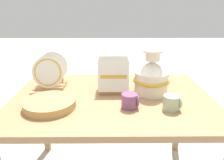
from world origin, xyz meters
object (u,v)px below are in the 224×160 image
dish_rack_round_plates (51,75)px  dish_rack_square_plates (113,79)px  ceramic_vase (152,76)px  mug_plum_glaze (130,101)px  wicker_charger_stack (50,104)px  mug_sage_glaze (172,103)px

dish_rack_round_plates → dish_rack_square_plates: bearing=-8.5°
ceramic_vase → mug_plum_glaze: 0.27m
wicker_charger_stack → mug_plum_glaze: size_ratio=2.98×
dish_rack_square_plates → mug_plum_glaze: (0.09, -0.25, -0.04)m
dish_rack_square_plates → wicker_charger_stack: bearing=-145.6°
ceramic_vase → dish_rack_round_plates: 0.68m
wicker_charger_stack → mug_plum_glaze: (0.45, -0.01, 0.02)m
ceramic_vase → dish_rack_round_plates: size_ratio=1.26×
dish_rack_round_plates → mug_plum_glaze: bearing=-31.4°
mug_plum_glaze → dish_rack_square_plates: bearing=109.8°
wicker_charger_stack → dish_rack_square_plates: bearing=34.4°
dish_rack_round_plates → mug_sage_glaze: dish_rack_round_plates is taller
dish_rack_square_plates → wicker_charger_stack: size_ratio=0.75×
wicker_charger_stack → mug_sage_glaze: 0.68m
wicker_charger_stack → mug_sage_glaze: mug_sage_glaze is taller
mug_plum_glaze → wicker_charger_stack: bearing=179.2°
ceramic_vase → mug_sage_glaze: 0.26m
mug_plum_glaze → mug_sage_glaze: same height
ceramic_vase → wicker_charger_stack: bearing=-161.0°
ceramic_vase → wicker_charger_stack: (-0.61, -0.21, -0.10)m
mug_plum_glaze → mug_sage_glaze: size_ratio=1.00×
dish_rack_square_plates → mug_sage_glaze: bearing=-41.3°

